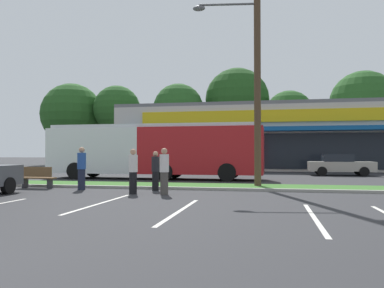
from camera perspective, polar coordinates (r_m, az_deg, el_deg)
grass_median at (r=18.23m, az=-5.71°, el=-6.03°), size 56.00×2.20×0.12m
curb_lip at (r=17.07m, az=-6.92°, el=-6.35°), size 56.00×0.24×0.12m
parking_stripe_1 at (r=12.54m, az=-13.22°, el=-8.42°), size 0.12×4.80×0.01m
parking_stripe_2 at (r=10.65m, az=-1.79°, el=-9.73°), size 0.12×4.80×0.01m
parking_stripe_3 at (r=10.00m, az=17.43°, el=-10.22°), size 0.12×4.80×0.01m
storefront_building at (r=40.06m, az=11.09°, el=0.78°), size 27.64×14.67×6.01m
tree_far_left at (r=54.62m, az=-17.16°, el=4.21°), size 8.10×8.10×10.82m
tree_left at (r=51.66m, az=-10.93°, el=5.03°), size 6.05×6.05×10.29m
tree_mid_left at (r=47.59m, az=-2.01°, el=5.13°), size 6.11×6.11×9.98m
tree_mid at (r=49.41m, az=6.61°, el=6.40°), size 7.95×7.95×12.17m
tree_mid_right at (r=47.90m, az=14.02°, el=4.14°), size 5.77×5.77×8.99m
tree_right at (r=47.11m, az=23.76°, el=5.36°), size 7.29×7.29×10.60m
utility_pole at (r=18.06m, az=9.11°, el=13.16°), size 3.09×2.40×11.43m
city_bus at (r=23.49m, az=-5.54°, el=-0.81°), size 12.99×2.78×3.25m
bus_stop_bench at (r=18.63m, az=-21.76°, el=-4.48°), size 1.60×0.45×0.95m
car_1 at (r=28.84m, az=20.81°, el=-2.83°), size 4.31×1.86×1.47m
pedestrian_near_bench at (r=16.28m, az=-5.36°, el=-3.92°), size 0.33×0.33×1.63m
pedestrian_by_pole at (r=14.64m, az=-4.08°, el=-3.99°), size 0.35×0.35×1.75m
pedestrian_mid at (r=15.06m, az=-8.60°, el=-3.95°), size 0.35×0.35×1.72m
pedestrian_far at (r=17.19m, az=-15.83°, el=-3.44°), size 0.36×0.36×1.81m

